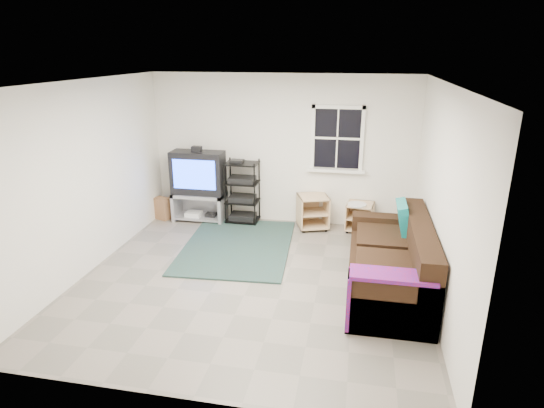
% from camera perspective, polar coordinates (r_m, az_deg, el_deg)
% --- Properties ---
extents(room, '(4.60, 4.62, 4.60)m').
position_cam_1_polar(room, '(7.79, 8.16, 7.62)').
color(room, slate).
rests_on(room, ground).
extents(tv_unit, '(0.93, 0.47, 1.37)m').
position_cam_1_polar(tv_unit, '(8.22, -9.20, 2.96)').
color(tv_unit, '#9E9EA6').
rests_on(tv_unit, ground).
extents(av_rack, '(0.57, 0.42, 1.14)m').
position_cam_1_polar(av_rack, '(8.09, -3.73, 1.01)').
color(av_rack, black).
rests_on(av_rack, ground).
extents(side_table_left, '(0.63, 0.63, 0.59)m').
position_cam_1_polar(side_table_left, '(7.93, 5.07, -0.79)').
color(side_table_left, '#D8B285').
rests_on(side_table_left, ground).
extents(side_table_right, '(0.50, 0.50, 0.51)m').
position_cam_1_polar(side_table_right, '(7.92, 10.95, -1.32)').
color(side_table_right, '#D8B285').
rests_on(side_table_right, ground).
extents(sofa, '(0.98, 2.21, 1.01)m').
position_cam_1_polar(sofa, '(6.04, 14.83, -7.42)').
color(sofa, black).
rests_on(sofa, ground).
extents(shag_rug, '(1.79, 2.36, 0.03)m').
position_cam_1_polar(shag_rug, '(7.24, -4.37, -5.28)').
color(shag_rug, '#322416').
rests_on(shag_rug, ground).
extents(paper_bag, '(0.33, 0.27, 0.40)m').
position_cam_1_polar(paper_bag, '(8.57, -13.59, -0.54)').
color(paper_bag, olive).
rests_on(paper_bag, ground).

